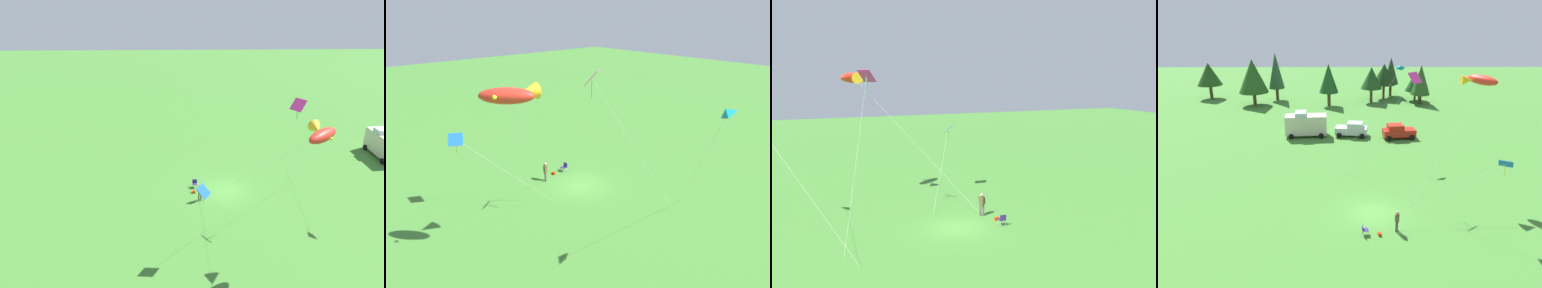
{
  "view_description": "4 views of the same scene",
  "coord_description": "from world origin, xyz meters",
  "views": [
    {
      "loc": [
        32.87,
        -4.19,
        20.06
      ],
      "look_at": [
        -0.9,
        -3.42,
        4.85
      ],
      "focal_mm": 35.0,
      "sensor_mm": 36.0,
      "label": 1
    },
    {
      "loc": [
        19.39,
        21.21,
        14.48
      ],
      "look_at": [
        -0.43,
        -0.86,
        3.42
      ],
      "focal_mm": 35.0,
      "sensor_mm": 36.0,
      "label": 2
    },
    {
      "loc": [
        -27.86,
        10.65,
        10.72
      ],
      "look_at": [
        -1.54,
        0.06,
        6.13
      ],
      "focal_mm": 42.0,
      "sensor_mm": 36.0,
      "label": 3
    },
    {
      "loc": [
        -2.01,
        -27.43,
        16.31
      ],
      "look_at": [
        -1.86,
        -2.94,
        7.26
      ],
      "focal_mm": 35.0,
      "sensor_mm": 36.0,
      "label": 4
    }
  ],
  "objects": [
    {
      "name": "person_kite_flyer",
      "position": [
        1.74,
        -2.71,
        1.02
      ],
      "size": [
        0.46,
        0.52,
        1.74
      ],
      "rotation": [
        0.0,
        0.0,
        5.81
      ],
      "color": "#524745",
      "rests_on": "ground"
    },
    {
      "name": "backpack_on_grass",
      "position": [
        0.38,
        -3.28,
        0.11
      ],
      "size": [
        0.29,
        0.36,
        0.22
      ],
      "primitive_type": "cube",
      "rotation": [
        0.0,
        0.0,
        1.8
      ],
      "color": "#BC2905",
      "rests_on": "ground"
    },
    {
      "name": "kite_diamond_blue",
      "position": [
        9.24,
        -2.74,
        5.52
      ],
      "size": [
        6.52,
        3.97,
        6.02
      ],
      "color": "blue",
      "rests_on": "ground"
    },
    {
      "name": "ground_plane",
      "position": [
        0.0,
        0.0,
        0.0
      ],
      "size": [
        160.0,
        160.0,
        0.0
      ],
      "primitive_type": "plane",
      "color": "#417E2F"
    },
    {
      "name": "folding_chair",
      "position": [
        -0.79,
        -3.14,
        0.49
      ],
      "size": [
        0.49,
        0.49,
        0.82
      ],
      "rotation": [
        0.0,
        0.0,
        6.3
      ],
      "color": "navy",
      "rests_on": "ground"
    },
    {
      "name": "kite_large_fish",
      "position": [
        9.49,
        5.18,
        10.22
      ],
      "size": [
        9.36,
        9.4,
        10.69
      ],
      "color": "red",
      "rests_on": "ground"
    },
    {
      "name": "kite_diamond_rainbow",
      "position": [
        3.75,
        5.24,
        10.18
      ],
      "size": [
        6.84,
        3.38,
        10.86
      ],
      "color": "#DA3192",
      "rests_on": "ground"
    }
  ]
}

